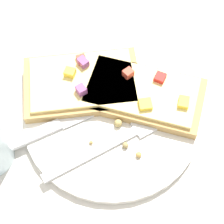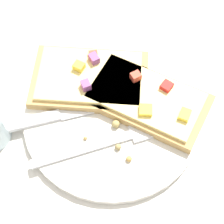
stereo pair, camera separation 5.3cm
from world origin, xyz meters
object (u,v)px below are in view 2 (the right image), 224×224
(knife, at_px, (67,113))
(pizza_slice_corner, at_px, (90,78))
(plate, at_px, (112,117))
(pizza_slice_main, at_px, (146,99))
(fork, at_px, (121,138))

(knife, height_order, pizza_slice_corner, pizza_slice_corner)
(plate, bearing_deg, pizza_slice_main, -10.82)
(plate, relative_size, pizza_slice_corner, 1.26)
(plate, bearing_deg, fork, -107.00)
(plate, xyz_separation_m, pizza_slice_main, (0.05, -0.01, 0.02))
(fork, xyz_separation_m, pizza_slice_corner, (0.02, 0.11, 0.01))
(fork, xyz_separation_m, pizza_slice_main, (0.07, 0.03, 0.01))
(knife, bearing_deg, pizza_slice_corner, 44.89)
(plate, relative_size, knife, 1.16)
(plate, distance_m, pizza_slice_corner, 0.07)
(knife, bearing_deg, pizza_slice_main, -5.32)
(fork, distance_m, pizza_slice_corner, 0.11)
(plate, relative_size, fork, 1.14)
(pizza_slice_main, xyz_separation_m, pizza_slice_corner, (-0.05, 0.08, -0.00))
(fork, bearing_deg, pizza_slice_corner, 97.12)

